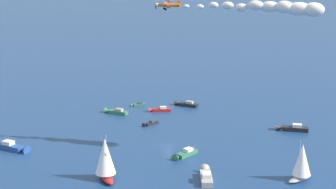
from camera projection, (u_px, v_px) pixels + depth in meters
The scene contains 15 objects.
ground_plane at pixel (168, 146), 154.49m from camera, with size 2000.00×2000.00×0.00m, color navy.
motorboat_near_centre at pixel (206, 176), 131.37m from camera, with size 7.21×10.32×2.99m.
motorboat_far_port at pixel (184, 154), 146.13m from camera, with size 8.71×5.02×2.46m.
motorboat_far_stbd at pixel (159, 110), 189.07m from camera, with size 7.76×5.09×2.22m.
sailboat_offshore at pixel (105, 159), 130.01m from camera, with size 5.51×9.22×11.58m.
motorboat_trailing at pixel (14, 147), 150.84m from camera, with size 7.97×10.39×3.07m.
motorboat_ahead at pixel (115, 112), 186.48m from camera, with size 6.82×8.04×2.45m.
motorboat_mid_cluster at pixel (291, 128), 167.99m from camera, with size 9.05×8.45×2.86m.
motorboat_outer_ring_a at pixel (185, 104), 195.96m from camera, with size 6.91×8.30×2.51m.
sailboat_outer_ring_b at pixel (302, 162), 129.58m from camera, with size 8.23×5.05×10.28m.
motorboat_outer_ring_c at pixel (150, 124), 173.73m from camera, with size 6.00×2.93×1.69m.
motorboat_outer_ring_d at pixel (137, 105), 196.30m from camera, with size 5.41×2.42×1.52m.
marker_buoy at pixel (105, 150), 150.34m from camera, with size 1.10×1.10×2.10m.
biplane_lead at pixel (167, 5), 144.85m from camera, with size 6.70×6.60×3.68m.
smoke_trail_lead at pixel (283, 8), 138.18m from camera, with size 29.04×26.31×4.65m.
Camera 1 is at (-69.72, -128.53, 51.96)m, focal length 58.19 mm.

